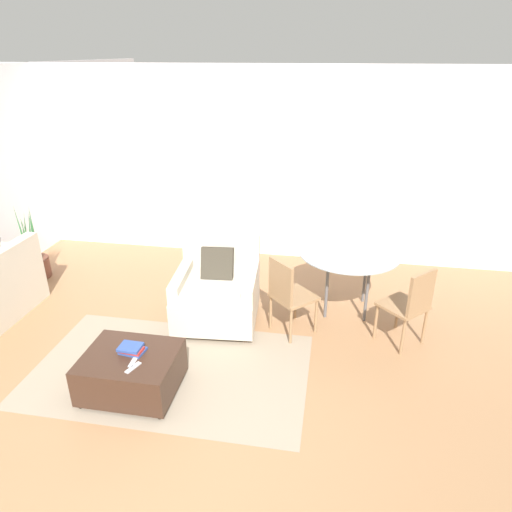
% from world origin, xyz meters
% --- Properties ---
extents(ground_plane, '(20.00, 20.00, 0.00)m').
position_xyz_m(ground_plane, '(0.00, 0.00, 0.00)').
color(ground_plane, '#936B47').
extents(wall_back, '(12.00, 0.06, 2.75)m').
position_xyz_m(wall_back, '(0.00, 3.86, 1.38)').
color(wall_back, white).
rests_on(wall_back, ground_plane).
extents(area_rug, '(2.71, 1.62, 0.01)m').
position_xyz_m(area_rug, '(-0.31, 0.87, 0.00)').
color(area_rug, gray).
rests_on(area_rug, ground_plane).
extents(armchair, '(0.98, 0.99, 0.94)m').
position_xyz_m(armchair, '(-0.07, 1.86, 0.36)').
color(armchair, beige).
rests_on(armchair, ground_plane).
extents(ottoman, '(0.84, 0.69, 0.40)m').
position_xyz_m(ottoman, '(-0.55, 0.52, 0.22)').
color(ottoman, '#382319').
rests_on(ottoman, ground_plane).
extents(book_stack, '(0.24, 0.19, 0.07)m').
position_xyz_m(book_stack, '(-0.54, 0.56, 0.44)').
color(book_stack, '#2D478C').
rests_on(book_stack, ottoman).
extents(tv_remote_primary, '(0.10, 0.17, 0.01)m').
position_xyz_m(tv_remote_primary, '(-0.43, 0.35, 0.40)').
color(tv_remote_primary, '#B7B7BC').
rests_on(tv_remote_primary, ottoman).
extents(tv_remote_secondary, '(0.05, 0.16, 0.01)m').
position_xyz_m(tv_remote_secondary, '(-0.47, 0.43, 0.40)').
color(tv_remote_secondary, '#B7B7BC').
rests_on(tv_remote_secondary, ottoman).
extents(potted_plant, '(0.39, 0.39, 1.07)m').
position_xyz_m(potted_plant, '(-2.86, 2.51, 0.24)').
color(potted_plant, brown).
rests_on(potted_plant, ground_plane).
extents(dining_table, '(1.17, 1.17, 0.76)m').
position_xyz_m(dining_table, '(1.40, 2.36, 0.68)').
color(dining_table, '#99A8AD').
rests_on(dining_table, ground_plane).
extents(dining_chair_near_left, '(0.59, 0.59, 0.90)m').
position_xyz_m(dining_chair_near_left, '(0.75, 1.72, 0.52)').
color(dining_chair_near_left, '#93704C').
rests_on(dining_chair_near_left, ground_plane).
extents(dining_chair_near_right, '(0.59, 0.59, 0.90)m').
position_xyz_m(dining_chair_near_right, '(2.04, 1.72, 0.52)').
color(dining_chair_near_right, '#93704C').
rests_on(dining_chair_near_right, ground_plane).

